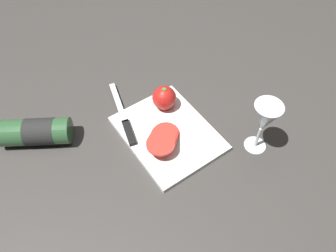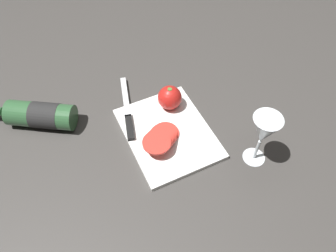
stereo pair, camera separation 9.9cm
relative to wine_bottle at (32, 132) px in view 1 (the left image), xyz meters
The scene contains 7 objects.
ground_plane 0.44m from the wine_bottle, 58.36° to the left, with size 3.00×3.00×0.00m, color #383533.
cutting_board 0.41m from the wine_bottle, 57.85° to the left, with size 0.31×0.25×0.01m.
wine_bottle is the anchor object (origin of this frame).
wine_glass 0.68m from the wine_bottle, 53.26° to the left, with size 0.08×0.08×0.18m.
whole_tomato 0.42m from the wine_bottle, 72.90° to the left, with size 0.08×0.08×0.08m.
knife 0.28m from the wine_bottle, 62.91° to the left, with size 0.27×0.09×0.01m.
tomato_slice_stack_near 0.39m from the wine_bottle, 52.14° to the left, with size 0.13×0.13×0.04m.
Camera 1 is at (0.48, -0.37, 0.83)m, focal length 35.00 mm.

